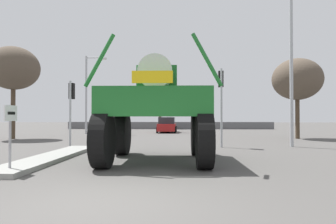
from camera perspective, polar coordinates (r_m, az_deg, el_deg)
The scene contains 14 objects.
ground_plane at distance 23.64m, azimuth -0.98°, elevation -4.70°, with size 120.00×120.00×0.00m, color #4C4947.
median_island at distance 12.00m, azimuth -21.15°, elevation -8.00°, with size 1.19×7.20×0.15m, color gray.
lane_arrow_sign at distance 9.44m, azimuth -27.69°, elevation -2.15°, with size 0.07×0.60×1.74m.
oversize_sprayer at distance 10.72m, azimuth -2.10°, elevation 0.69°, with size 4.17×5.03×4.07m.
sedan_ahead at distance 30.03m, azimuth -0.20°, elevation -2.53°, with size 1.92×4.12×1.52m.
traffic_signal_near_left at distance 16.73m, azimuth -17.83°, elevation 2.38°, with size 0.24×0.54×3.45m.
traffic_signal_near_right at distance 15.87m, azimuth 10.00°, elevation 4.13°, with size 0.24×0.54×4.05m.
traffic_signal_far_left at distance 30.08m, azimuth 0.48°, elevation 1.67°, with size 0.24×0.55×3.99m.
streetlight_near_right at distance 17.40m, azimuth 22.73°, elevation 10.88°, with size 2.00×0.24×9.26m.
streetlight_far_left at distance 28.44m, azimuth -14.92°, elevation 4.04°, with size 1.96×0.24×7.12m.
bare_tree_left at distance 24.11m, azimuth -27.24°, elevation 7.34°, with size 3.58×3.58×6.53m.
bare_tree_right at distance 23.59m, azimuth 23.27°, elevation 5.68°, with size 3.50×3.50×5.75m.
bare_tree_far_center at distance 40.94m, azimuth -1.51°, elevation 4.98°, with size 3.96×3.96×7.49m.
roadside_barrier at distance 38.14m, azimuth 0.30°, elevation -2.58°, with size 26.10×0.24×0.90m, color #59595B.
Camera 1 is at (1.39, -5.55, 1.57)m, focal length 32.18 mm.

